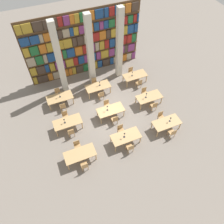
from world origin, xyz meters
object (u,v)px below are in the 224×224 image
Objects in this scene: desk_lamp_1 at (171,119)px; reading_table_5 at (149,97)px; chair_2 at (130,148)px; pillar_right at (119,45)px; reading_table_8 at (135,76)px; chair_6 at (71,132)px; chair_15 at (95,82)px; chair_8 at (115,119)px; desk_lamp_7 at (132,73)px; reading_table_1 at (126,137)px; chair_5 at (161,116)px; chair_10 at (154,106)px; chair_17 at (131,72)px; desk_lamp_2 at (64,120)px; reading_table_2 at (167,123)px; chair_7 at (65,116)px; chair_0 at (85,166)px; chair_14 at (101,95)px; chair_4 at (172,133)px; pillar_center at (90,52)px; desk_lamp_4 at (146,94)px; chair_16 at (139,83)px; chair_3 at (121,130)px; desk_lamp_5 at (59,94)px; reading_table_0 at (80,154)px; reading_table_7 at (98,87)px; desk_lamp_0 at (125,134)px; desk_lamp_6 at (100,83)px; reading_table_4 at (111,110)px; chair_12 at (63,106)px; chair_11 at (144,92)px; reading_table_3 at (68,122)px; pillar_left at (59,59)px; reading_table_6 at (60,98)px; chair_9 at (107,105)px.

desk_lamp_1 is 0.22× the size of reading_table_5.
desk_lamp_1 reaches higher than chair_2.
reading_table_8 is (0.88, -1.41, -2.35)m from pillar_right.
chair_6 is 1.00× the size of chair_15.
chair_8 is 1.88× the size of desk_lamp_7.
chair_5 is (3.14, 0.71, -0.18)m from reading_table_1.
chair_17 is (0.08, 4.16, 0.00)m from chair_10.
desk_lamp_2 is (-3.45, 2.63, 0.36)m from reading_table_1.
desk_lamp_7 is (3.08, -0.69, 0.56)m from chair_15.
chair_7 reaches higher than reading_table_2.
chair_0 is at bearing -126.66° from pillar_right.
chair_14 is 1.00× the size of chair_15.
chair_7 is at bearing 146.58° from chair_4.
pillar_center is 2.42m from pillar_right.
desk_lamp_4 reaches higher than chair_16.
chair_8 is at bearing -140.91° from chair_16.
reading_table_1 is 6.80m from chair_17.
chair_3 and chair_16 have the same top height.
chair_16 is (-0.09, 4.49, -0.54)m from desk_lamp_1.
chair_16 is 1.88× the size of desk_lamp_7.
desk_lamp_5 is at bearing 141.39° from desk_lamp_1.
reading_table_7 is at bearing 59.08° from reading_table_0.
desk_lamp_7 is (-0.18, 2.65, 0.39)m from reading_table_5.
pillar_center is 6.93m from desk_lamp_0.
chair_10 is at bearing 38.68° from chair_2.
reading_table_0 is 3.48m from chair_7.
desk_lamp_1 is (3.35, -0.05, 0.36)m from reading_table_1.
desk_lamp_7 is (-0.37, 5.27, 0.02)m from desk_lamp_1.
chair_10 and chair_15 have the same top height.
chair_14 is (3.07, 5.22, 0.00)m from chair_0.
chair_14 is 1.88× the size of desk_lamp_7.
pillar_right is 8.17m from chair_2.
desk_lamp_0 is at bearing -110.65° from pillar_right.
pillar_center is at bearing 94.90° from desk_lamp_6.
chair_6 is at bearing -151.78° from desk_lamp_7.
reading_table_4 is (3.10, 3.34, 0.18)m from chair_0.
chair_12 is (-6.09, 1.78, -0.58)m from desk_lamp_4.
chair_11 reaches higher than reading_table_7.
chair_6 is at bearing 140.80° from chair_2.
pillar_center is 5.25m from chair_11.
reading_table_0 is 2.26× the size of chair_6.
chair_11 is 0.44× the size of reading_table_7.
desk_lamp_5 reaches higher than reading_table_2.
chair_2 is 0.44× the size of reading_table_3.
reading_table_5 is 6.85m from desk_lamp_5.
pillar_left is at bearing -16.71° from chair_15.
reading_table_2 is 1.00× the size of reading_table_6.
pillar_right reaches higher than chair_4.
reading_table_4 is 1.89m from chair_14.
reading_table_5 is (3.23, -0.69, 0.18)m from chair_9.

